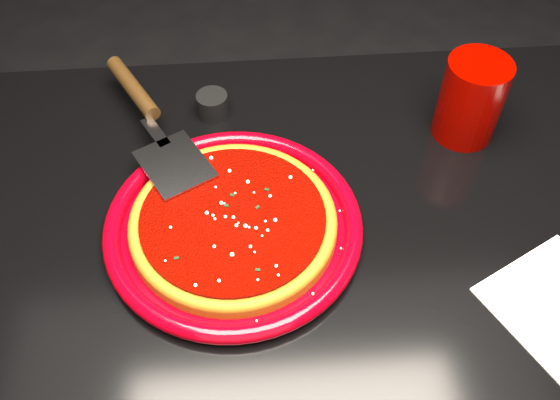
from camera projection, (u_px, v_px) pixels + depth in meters
The scene contains 10 objects.
table at pixel (313, 392), 1.03m from camera, with size 1.20×0.80×0.75m, color black.
plate at pixel (234, 226), 0.77m from camera, with size 0.32×0.32×0.02m, color #85010A.
pizza_crust at pixel (233, 224), 0.77m from camera, with size 0.26×0.26×0.01m, color brown.
pizza_crust_rim at pixel (233, 221), 0.76m from camera, with size 0.26×0.26×0.02m, color brown.
pizza_sauce at pixel (233, 219), 0.76m from camera, with size 0.23×0.23×0.01m, color #720500.
parmesan_dusting at pixel (233, 215), 0.75m from camera, with size 0.22×0.22×0.01m, color beige, non-canonical shape.
basil_flecks at pixel (233, 216), 0.75m from camera, with size 0.20×0.20×0.00m, color black, non-canonical shape.
pizza_server at pixel (153, 120), 0.85m from camera, with size 0.09×0.33×0.02m, color #BABCC1, non-canonical shape.
cup at pixel (471, 99), 0.84m from camera, with size 0.09×0.09×0.12m, color #780300.
ramekin at pixel (213, 105), 0.90m from camera, with size 0.05×0.05×0.03m, color black.
Camera 1 is at (-0.09, -0.40, 1.38)m, focal length 40.00 mm.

